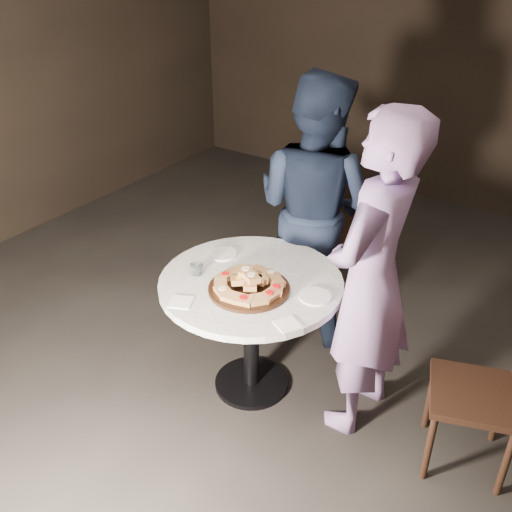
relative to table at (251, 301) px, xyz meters
The scene contains 13 objects.
floor 0.64m from the table, 58.27° to the right, with size 7.00×7.00×0.00m, color black.
table is the anchor object (origin of this frame).
serving_board 0.19m from the table, 60.98° to the right, with size 0.45×0.45×0.02m, color black.
focaccia_pile 0.22m from the table, 59.63° to the right, with size 0.40×0.39×0.11m.
plate_left 0.37m from the table, 155.32° to the left, with size 0.17×0.17×0.01m, color white.
plate_right 0.41m from the table, ahead, with size 0.18×0.18×0.01m, color white.
water_glass 0.36m from the table, 155.42° to the right, with size 0.07×0.07×0.07m, color silver.
napkin_near 0.45m from the table, 114.46° to the right, with size 0.12×0.12×0.01m, color white.
napkin_far 0.48m from the table, 31.91° to the right, with size 0.11×0.11×0.01m, color white.
chair_far 1.31m from the table, 93.09° to the left, with size 0.53×0.55×1.01m.
chair_right 1.36m from the table, ahead, with size 0.56×0.55×0.91m.
diner_navy 0.86m from the table, 94.03° to the left, with size 0.87×0.68×1.79m, color black.
diner_teal 0.72m from the table, 14.30° to the left, with size 0.67×0.44×1.83m, color #866CA6.
Camera 1 is at (1.50, -2.15, 2.49)m, focal length 40.00 mm.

